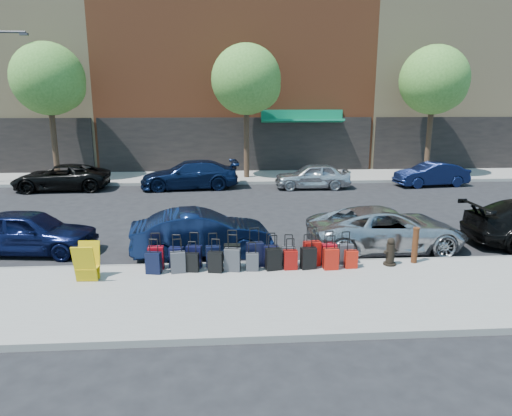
{
  "coord_description": "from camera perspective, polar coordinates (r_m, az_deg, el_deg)",
  "views": [
    {
      "loc": [
        -0.67,
        -16.19,
        4.46
      ],
      "look_at": [
        0.3,
        -1.5,
        0.95
      ],
      "focal_mm": 32.0,
      "sensor_mm": 36.0,
      "label": 1
    }
  ],
  "objects": [
    {
      "name": "tree_left",
      "position": [
        27.3,
        -24.25,
        14.28
      ],
      "size": [
        3.8,
        3.8,
        7.27
      ],
      "color": "black",
      "rests_on": "sidewalk_far"
    },
    {
      "name": "suitcase_back_8",
      "position": [
        12.01,
        6.56,
        -6.23
      ],
      "size": [
        0.42,
        0.29,
        0.92
      ],
      "rotation": [
        0.0,
        0.0,
        0.18
      ],
      "color": "black",
      "rests_on": "sidewalk_near"
    },
    {
      "name": "suitcase_front_9",
      "position": [
        12.37,
        9.1,
        -5.72
      ],
      "size": [
        0.39,
        0.22,
        0.92
      ],
      "rotation": [
        0.0,
        0.0,
        0.03
      ],
      "color": "#A40A16",
      "rests_on": "sidewalk_near"
    },
    {
      "name": "building_right",
      "position": [
        38.3,
        23.41,
        19.16
      ],
      "size": [
        15.0,
        12.12,
        18.0
      ],
      "color": "tan",
      "rests_on": "ground"
    },
    {
      "name": "car_near_1",
      "position": [
        13.4,
        -6.85,
        -3.14
      ],
      "size": [
        4.19,
        1.95,
        1.33
      ],
      "primitive_type": "imported",
      "rotation": [
        0.0,
        0.0,
        1.71
      ],
      "color": "#0D1939",
      "rests_on": "ground"
    },
    {
      "name": "suitcase_back_1",
      "position": [
        11.84,
        -9.74,
        -6.69
      ],
      "size": [
        0.4,
        0.27,
        0.88
      ],
      "rotation": [
        0.0,
        0.0,
        0.16
      ],
      "color": "#3A3A3F",
      "rests_on": "sidewalk_near"
    },
    {
      "name": "building_center",
      "position": [
        34.63,
        -2.86,
        22.57
      ],
      "size": [
        17.0,
        12.85,
        20.0
      ],
      "color": "brown",
      "rests_on": "ground"
    },
    {
      "name": "building_left",
      "position": [
        37.62,
        -29.24,
        17.16
      ],
      "size": [
        15.0,
        12.12,
        16.0
      ],
      "color": "tan",
      "rests_on": "ground"
    },
    {
      "name": "curb_far",
      "position": [
        24.58,
        -2.17,
        3.13
      ],
      "size": [
        60.0,
        0.08,
        0.15
      ],
      "primitive_type": "cube",
      "color": "gray",
      "rests_on": "ground"
    },
    {
      "name": "car_near_0",
      "position": [
        15.02,
        -26.51,
        -2.68
      ],
      "size": [
        4.02,
        1.98,
        1.32
      ],
      "primitive_type": "imported",
      "rotation": [
        0.0,
        0.0,
        1.46
      ],
      "color": "#0B1233",
      "rests_on": "ground"
    },
    {
      "name": "suitcase_front_2",
      "position": [
        12.13,
        -7.74,
        -6.03
      ],
      "size": [
        0.42,
        0.28,
        0.94
      ],
      "rotation": [
        0.0,
        0.0,
        -0.17
      ],
      "color": "black",
      "rests_on": "sidewalk_near"
    },
    {
      "name": "sidewalk_far",
      "position": [
        26.57,
        -2.3,
        3.9
      ],
      "size": [
        60.0,
        4.0,
        0.15
      ],
      "primitive_type": "cube",
      "color": "gray",
      "rests_on": "ground"
    },
    {
      "name": "car_far_0",
      "position": [
        24.94,
        -23.17,
        3.54
      ],
      "size": [
        4.76,
        2.36,
        1.3
      ],
      "primitive_type": "imported",
      "rotation": [
        0.0,
        0.0,
        -1.53
      ],
      "color": "black",
      "rests_on": "ground"
    },
    {
      "name": "curb_near",
      "position": [
        12.53,
        -0.49,
        -7.07
      ],
      "size": [
        60.0,
        0.08,
        0.15
      ],
      "primitive_type": "cube",
      "color": "gray",
      "rests_on": "ground"
    },
    {
      "name": "suitcase_back_7",
      "position": [
        11.93,
        4.32,
        -6.47
      ],
      "size": [
        0.35,
        0.22,
        0.83
      ],
      "rotation": [
        0.0,
        0.0,
        0.05
      ],
      "color": "maroon",
      "rests_on": "sidewalk_near"
    },
    {
      "name": "suitcase_back_6",
      "position": [
        11.86,
        2.18,
        -6.41
      ],
      "size": [
        0.42,
        0.29,
        0.92
      ],
      "rotation": [
        0.0,
        0.0,
        0.19
      ],
      "color": "black",
      "rests_on": "sidewalk_near"
    },
    {
      "name": "suitcase_back_2",
      "position": [
        11.86,
        -7.99,
        -6.74
      ],
      "size": [
        0.36,
        0.24,
        0.8
      ],
      "rotation": [
        0.0,
        0.0,
        -0.14
      ],
      "color": "black",
      "rests_on": "sidewalk_near"
    },
    {
      "name": "ground",
      "position": [
        16.81,
        -1.37,
        -1.97
      ],
      "size": [
        120.0,
        120.0,
        0.0
      ],
      "primitive_type": "plane",
      "color": "black",
      "rests_on": "ground"
    },
    {
      "name": "display_rack",
      "position": [
        11.85,
        -20.38,
        -6.4
      ],
      "size": [
        0.55,
        0.6,
        0.93
      ],
      "rotation": [
        0.0,
        0.0,
        -0.05
      ],
      "color": "gold",
      "rests_on": "sidewalk_near"
    },
    {
      "name": "tree_center",
      "position": [
        25.75,
        -0.9,
        15.53
      ],
      "size": [
        3.8,
        3.8,
        7.27
      ],
      "color": "black",
      "rests_on": "sidewalk_far"
    },
    {
      "name": "suitcase_back_5",
      "position": [
        11.81,
        -0.47,
        -6.74
      ],
      "size": [
        0.33,
        0.2,
        0.76
      ],
      "rotation": [
        0.0,
        0.0,
        -0.05
      ],
      "color": "#393A3E",
      "rests_on": "sidewalk_near"
    },
    {
      "name": "suitcase_front_1",
      "position": [
        12.2,
        -9.9,
        -6.08
      ],
      "size": [
        0.4,
        0.26,
        0.89
      ],
      "rotation": [
        0.0,
        0.0,
        -0.18
      ],
      "color": "black",
      "rests_on": "sidewalk_near"
    },
    {
      "name": "car_far_2",
      "position": [
        23.52,
        7.06,
        4.0
      ],
      "size": [
        3.85,
        1.6,
        1.3
      ],
      "primitive_type": "imported",
      "rotation": [
        0.0,
        0.0,
        -1.59
      ],
      "color": "silver",
      "rests_on": "ground"
    },
    {
      "name": "suitcase_back_10",
      "position": [
        12.25,
        11.79,
        -6.27
      ],
      "size": [
        0.33,
        0.2,
        0.77
      ],
      "rotation": [
        0.0,
        0.0,
        0.06
      ],
      "color": "#B4190B",
      "rests_on": "sidewalk_near"
    },
    {
      "name": "sidewalk_near",
      "position": [
        10.66,
        0.15,
        -10.86
      ],
      "size": [
        60.0,
        4.0,
        0.15
      ],
      "primitive_type": "cube",
      "color": "gray",
      "rests_on": "ground"
    },
    {
      "name": "suitcase_front_10",
      "position": [
        12.51,
        11.15,
        -5.63
      ],
      "size": [
        0.38,
        0.22,
        0.89
      ],
      "rotation": [
        0.0,
        0.0,
        0.05
      ],
      "color": "#404045",
      "rests_on": "sidewalk_near"
    },
    {
      "name": "car_near_2",
      "position": [
        14.3,
        15.97,
        -2.55
      ],
      "size": [
        4.8,
        2.4,
        1.31
      ],
      "primitive_type": "imported",
      "rotation": [
        0.0,
        0.0,
        1.62
      ],
      "color": "#AFB1B6",
      "rests_on": "ground"
    },
    {
      "name": "car_far_3",
      "position": [
        25.75,
        21.06,
        3.96
      ],
      "size": [
        3.94,
        1.79,
        1.25
      ],
      "primitive_type": "imported",
      "rotation": [
        0.0,
        0.0,
        -1.45
      ],
      "color": "#0D173B",
      "rests_on": "ground"
    },
    {
      "name": "suitcase_front_6",
      "position": [
        12.09,
        1.87,
        -6.02
      ],
      "size": [
        0.39,
        0.22,
        0.91
      ],
      "rotation": [
        0.0,
        0.0,
        -0.04
      ],
      "color": "black",
      "rests_on": "sidewalk_near"
    },
    {
      "name": "bollard",
      "position": [
        13.01,
        19.27,
        -4.35
      ],
      "size": [
        0.18,
        0.18,
        0.98
      ],
      "color": "#38190C",
      "rests_on": "sidewalk_near"
    },
    {
      "name": "suitcase_front_8",
      "position": [
        12.23,
        7.0,
        -5.67
      ],
      "size": [
        0.47,
        0.3,
        1.06
      ],
      "rotation": [
        0.0,
        0.0,
        0.13
      ],
      "color": "#A00F0A",
      "rests_on": "sidewalk_near"
    },
    {
      "name": "suitcase_back_0",
      "position": [
        11.91,
        -12.68,
        -6.7
      ],
      "size": [
        0.41,
        0.28,
        0.9
      ],
      "rotation": [
        0.0,
        0.0,
        -0.19
      ],
      "color": "black",
      "rests_on": "sidewalk_near"
    },
    {
      "name": "fire_hydrant",
      "position": [
        12.69,
        16.44,
        -5.35
      ],
      "size": [
        0.39,
        0.34,
        0.75
      ],
      "rotation": [
        0.0,
        0.0,
        0.34
      ],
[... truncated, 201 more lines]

